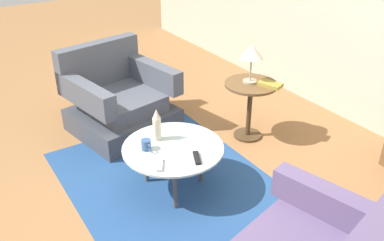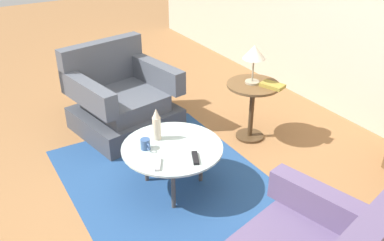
{
  "view_description": "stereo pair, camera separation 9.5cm",
  "coord_description": "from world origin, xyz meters",
  "px_view_note": "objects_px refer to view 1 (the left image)",
  "views": [
    {
      "loc": [
        2.44,
        -1.37,
        2.25
      ],
      "look_at": [
        -0.21,
        0.32,
        0.55
      ],
      "focal_mm": 38.97,
      "sensor_mm": 36.0,
      "label": 1
    },
    {
      "loc": [
        2.49,
        -1.29,
        2.25
      ],
      "look_at": [
        -0.21,
        0.32,
        0.55
      ],
      "focal_mm": 38.97,
      "sensor_mm": 36.0,
      "label": 2
    }
  ],
  "objects_px": {
    "mug": "(146,145)",
    "tv_remote_dark": "(197,158)",
    "side_table": "(250,98)",
    "table_lamp": "(252,53)",
    "vase": "(157,125)",
    "tv_remote_silver": "(160,165)",
    "coffee_table": "(173,150)",
    "armchair": "(119,102)",
    "book": "(270,84)"
  },
  "relations": [
    {
      "from": "armchair",
      "to": "tv_remote_silver",
      "type": "height_order",
      "value": "armchair"
    },
    {
      "from": "coffee_table",
      "to": "table_lamp",
      "type": "xyz_separation_m",
      "value": [
        -0.37,
        1.11,
        0.52
      ]
    },
    {
      "from": "book",
      "to": "tv_remote_dark",
      "type": "bearing_deg",
      "value": -88.97
    },
    {
      "from": "mug",
      "to": "book",
      "type": "height_order",
      "value": "book"
    },
    {
      "from": "vase",
      "to": "tv_remote_silver",
      "type": "relative_size",
      "value": 1.74
    },
    {
      "from": "tv_remote_dark",
      "to": "mug",
      "type": "bearing_deg",
      "value": -116.28
    },
    {
      "from": "armchair",
      "to": "coffee_table",
      "type": "bearing_deg",
      "value": 76.83
    },
    {
      "from": "armchair",
      "to": "mug",
      "type": "xyz_separation_m",
      "value": [
        1.16,
        -0.26,
        0.16
      ]
    },
    {
      "from": "coffee_table",
      "to": "book",
      "type": "relative_size",
      "value": 3.27
    },
    {
      "from": "armchair",
      "to": "table_lamp",
      "type": "bearing_deg",
      "value": 129.78
    },
    {
      "from": "table_lamp",
      "to": "tv_remote_silver",
      "type": "height_order",
      "value": "table_lamp"
    },
    {
      "from": "table_lamp",
      "to": "mug",
      "type": "height_order",
      "value": "table_lamp"
    },
    {
      "from": "mug",
      "to": "tv_remote_dark",
      "type": "height_order",
      "value": "mug"
    },
    {
      "from": "tv_remote_dark",
      "to": "book",
      "type": "height_order",
      "value": "book"
    },
    {
      "from": "book",
      "to": "side_table",
      "type": "bearing_deg",
      "value": -165.35
    },
    {
      "from": "side_table",
      "to": "tv_remote_silver",
      "type": "height_order",
      "value": "side_table"
    },
    {
      "from": "table_lamp",
      "to": "book",
      "type": "distance_m",
      "value": 0.35
    },
    {
      "from": "armchair",
      "to": "side_table",
      "type": "height_order",
      "value": "armchair"
    },
    {
      "from": "coffee_table",
      "to": "side_table",
      "type": "distance_m",
      "value": 1.16
    },
    {
      "from": "vase",
      "to": "mug",
      "type": "xyz_separation_m",
      "value": [
        0.1,
        -0.15,
        -0.09
      ]
    },
    {
      "from": "table_lamp",
      "to": "vase",
      "type": "height_order",
      "value": "table_lamp"
    },
    {
      "from": "side_table",
      "to": "tv_remote_silver",
      "type": "xyz_separation_m",
      "value": [
        0.53,
        -1.33,
        -0.01
      ]
    },
    {
      "from": "table_lamp",
      "to": "tv_remote_dark",
      "type": "distance_m",
      "value": 1.31
    },
    {
      "from": "armchair",
      "to": "vase",
      "type": "bearing_deg",
      "value": 73.72
    },
    {
      "from": "side_table",
      "to": "table_lamp",
      "type": "bearing_deg",
      "value": 175.86
    },
    {
      "from": "tv_remote_dark",
      "to": "table_lamp",
      "type": "bearing_deg",
      "value": 146.0
    },
    {
      "from": "mug",
      "to": "tv_remote_dark",
      "type": "xyz_separation_m",
      "value": [
        0.34,
        0.27,
        -0.03
      ]
    },
    {
      "from": "tv_remote_dark",
      "to": "coffee_table",
      "type": "bearing_deg",
      "value": -140.28
    },
    {
      "from": "armchair",
      "to": "tv_remote_silver",
      "type": "bearing_deg",
      "value": 68.32
    },
    {
      "from": "tv_remote_silver",
      "to": "armchair",
      "type": "bearing_deg",
      "value": 20.18
    },
    {
      "from": "table_lamp",
      "to": "vase",
      "type": "bearing_deg",
      "value": -80.38
    },
    {
      "from": "vase",
      "to": "mug",
      "type": "height_order",
      "value": "vase"
    },
    {
      "from": "table_lamp",
      "to": "book",
      "type": "height_order",
      "value": "table_lamp"
    },
    {
      "from": "side_table",
      "to": "tv_remote_dark",
      "type": "relative_size",
      "value": 3.4
    },
    {
      "from": "mug",
      "to": "tv_remote_silver",
      "type": "xyz_separation_m",
      "value": [
        0.26,
        -0.02,
        -0.03
      ]
    },
    {
      "from": "table_lamp",
      "to": "vase",
      "type": "relative_size",
      "value": 1.35
    },
    {
      "from": "coffee_table",
      "to": "tv_remote_dark",
      "type": "relative_size",
      "value": 4.73
    },
    {
      "from": "coffee_table",
      "to": "side_table",
      "type": "height_order",
      "value": "side_table"
    },
    {
      "from": "armchair",
      "to": "table_lamp",
      "type": "height_order",
      "value": "table_lamp"
    },
    {
      "from": "coffee_table",
      "to": "table_lamp",
      "type": "distance_m",
      "value": 1.28
    },
    {
      "from": "vase",
      "to": "mug",
      "type": "distance_m",
      "value": 0.2
    },
    {
      "from": "side_table",
      "to": "tv_remote_dark",
      "type": "xyz_separation_m",
      "value": [
        0.6,
        -1.04,
        -0.01
      ]
    },
    {
      "from": "side_table",
      "to": "coffee_table",
      "type": "bearing_deg",
      "value": -72.61
    },
    {
      "from": "vase",
      "to": "tv_remote_dark",
      "type": "height_order",
      "value": "vase"
    },
    {
      "from": "coffee_table",
      "to": "armchair",
      "type": "bearing_deg",
      "value": 177.52
    },
    {
      "from": "tv_remote_silver",
      "to": "tv_remote_dark",
      "type": "bearing_deg",
      "value": -72.98
    },
    {
      "from": "coffee_table",
      "to": "tv_remote_dark",
      "type": "distance_m",
      "value": 0.27
    },
    {
      "from": "table_lamp",
      "to": "tv_remote_dark",
      "type": "bearing_deg",
      "value": -58.84
    },
    {
      "from": "mug",
      "to": "tv_remote_dark",
      "type": "distance_m",
      "value": 0.43
    },
    {
      "from": "armchair",
      "to": "book",
      "type": "distance_m",
      "value": 1.6
    }
  ]
}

